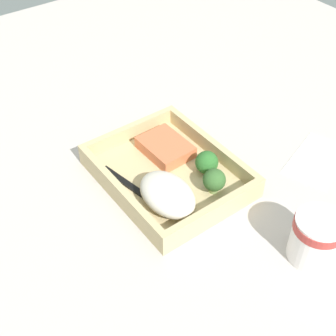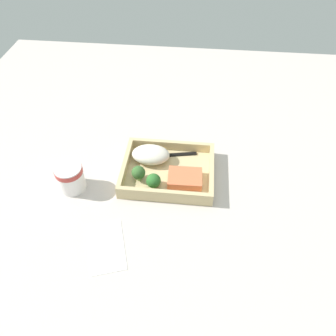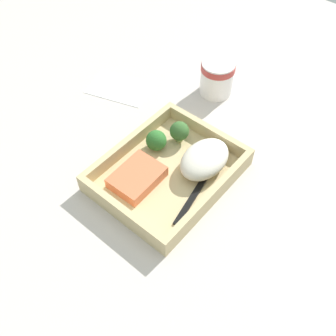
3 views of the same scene
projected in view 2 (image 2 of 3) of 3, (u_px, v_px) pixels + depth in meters
ground_plane at (168, 177)px, 95.58cm from camera, size 160.00×160.00×2.00cm
takeout_tray at (168, 173)px, 94.43cm from camera, size 25.80×20.75×1.20cm
tray_rim at (168, 168)px, 92.95cm from camera, size 25.80×20.75×2.93cm
salmon_fillet at (185, 178)px, 90.69cm from camera, size 9.57×7.38×2.25cm
mashed_potatoes at (151, 155)px, 95.69cm from camera, size 11.04×7.58×4.48cm
broccoli_floret_1 at (153, 181)px, 88.72cm from camera, size 4.04×4.04×4.17cm
broccoli_floret_2 at (138, 173)px, 90.20cm from camera, size 3.84×3.84×4.57cm
fork at (167, 155)px, 98.42cm from camera, size 15.82×4.67×0.44cm
paper_cup at (70, 177)px, 88.31cm from camera, size 7.47×7.47×7.88cm
receipt_slip at (106, 246)px, 78.36cm from camera, size 12.22×15.74×0.24cm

